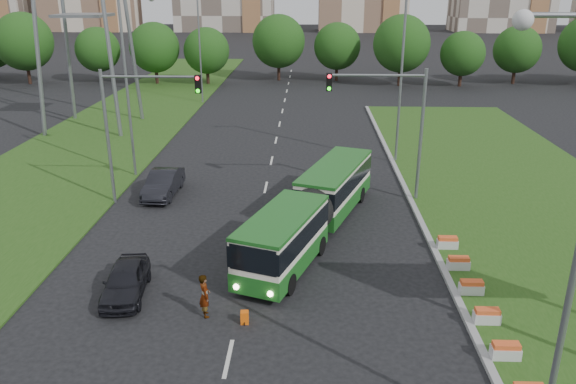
{
  "coord_description": "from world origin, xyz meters",
  "views": [
    {
      "loc": [
        -0.29,
        -22.49,
        12.36
      ],
      "look_at": [
        -1.25,
        4.09,
        2.6
      ],
      "focal_mm": 35.0,
      "sensor_mm": 36.0,
      "label": 1
    }
  ],
  "objects_px": {
    "car_left_far": "(163,183)",
    "pedestrian": "(205,295)",
    "traffic_mast_median": "(395,114)",
    "shopping_trolley": "(245,317)",
    "car_left_near": "(126,280)",
    "articulated_bus": "(310,208)",
    "traffic_mast_left": "(133,116)"
  },
  "relations": [
    {
      "from": "traffic_mast_median",
      "to": "pedestrian",
      "type": "bearing_deg",
      "value": -124.3
    },
    {
      "from": "articulated_bus",
      "to": "car_left_far",
      "type": "distance_m",
      "value": 10.78
    },
    {
      "from": "car_left_near",
      "to": "traffic_mast_left",
      "type": "bearing_deg",
      "value": 96.8
    },
    {
      "from": "articulated_bus",
      "to": "car_left_near",
      "type": "bearing_deg",
      "value": -120.37
    },
    {
      "from": "pedestrian",
      "to": "shopping_trolley",
      "type": "bearing_deg",
      "value": -127.51
    },
    {
      "from": "car_left_near",
      "to": "shopping_trolley",
      "type": "height_order",
      "value": "car_left_near"
    },
    {
      "from": "traffic_mast_median",
      "to": "car_left_far",
      "type": "xyz_separation_m",
      "value": [
        -14.08,
        0.32,
        -4.57
      ]
    },
    {
      "from": "traffic_mast_left",
      "to": "pedestrian",
      "type": "relative_size",
      "value": 4.39
    },
    {
      "from": "traffic_mast_left",
      "to": "car_left_near",
      "type": "xyz_separation_m",
      "value": [
        2.47,
        -10.82,
        -4.65
      ]
    },
    {
      "from": "articulated_bus",
      "to": "car_left_far",
      "type": "bearing_deg",
      "value": 168.03
    },
    {
      "from": "car_left_far",
      "to": "pedestrian",
      "type": "relative_size",
      "value": 2.6
    },
    {
      "from": "articulated_bus",
      "to": "shopping_trolley",
      "type": "height_order",
      "value": "articulated_bus"
    },
    {
      "from": "articulated_bus",
      "to": "car_left_far",
      "type": "height_order",
      "value": "articulated_bus"
    },
    {
      "from": "traffic_mast_median",
      "to": "articulated_bus",
      "type": "relative_size",
      "value": 0.54
    },
    {
      "from": "car_left_near",
      "to": "pedestrian",
      "type": "bearing_deg",
      "value": -27.96
    },
    {
      "from": "traffic_mast_left",
      "to": "car_left_near",
      "type": "relative_size",
      "value": 1.96
    },
    {
      "from": "shopping_trolley",
      "to": "traffic_mast_left",
      "type": "bearing_deg",
      "value": 118.03
    },
    {
      "from": "articulated_bus",
      "to": "pedestrian",
      "type": "height_order",
      "value": "articulated_bus"
    },
    {
      "from": "car_left_near",
      "to": "shopping_trolley",
      "type": "distance_m",
      "value": 5.62
    },
    {
      "from": "traffic_mast_median",
      "to": "articulated_bus",
      "type": "bearing_deg",
      "value": -132.78
    },
    {
      "from": "traffic_mast_median",
      "to": "pedestrian",
      "type": "distance_m",
      "value": 16.67
    },
    {
      "from": "car_left_far",
      "to": "shopping_trolley",
      "type": "relative_size",
      "value": 8.9
    },
    {
      "from": "traffic_mast_left",
      "to": "shopping_trolley",
      "type": "distance_m",
      "value": 15.77
    },
    {
      "from": "shopping_trolley",
      "to": "car_left_near",
      "type": "bearing_deg",
      "value": 156.4
    },
    {
      "from": "car_left_near",
      "to": "car_left_far",
      "type": "height_order",
      "value": "car_left_far"
    },
    {
      "from": "traffic_mast_median",
      "to": "car_left_near",
      "type": "relative_size",
      "value": 1.96
    },
    {
      "from": "traffic_mast_median",
      "to": "shopping_trolley",
      "type": "height_order",
      "value": "traffic_mast_median"
    },
    {
      "from": "articulated_bus",
      "to": "car_left_far",
      "type": "relative_size",
      "value": 3.16
    },
    {
      "from": "pedestrian",
      "to": "traffic_mast_median",
      "type": "bearing_deg",
      "value": -54.61
    },
    {
      "from": "car_left_near",
      "to": "shopping_trolley",
      "type": "bearing_deg",
      "value": -26.54
    },
    {
      "from": "traffic_mast_median",
      "to": "traffic_mast_left",
      "type": "height_order",
      "value": "same"
    },
    {
      "from": "car_left_near",
      "to": "shopping_trolley",
      "type": "xyz_separation_m",
      "value": [
        5.25,
        -1.96,
        -0.43
      ]
    }
  ]
}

